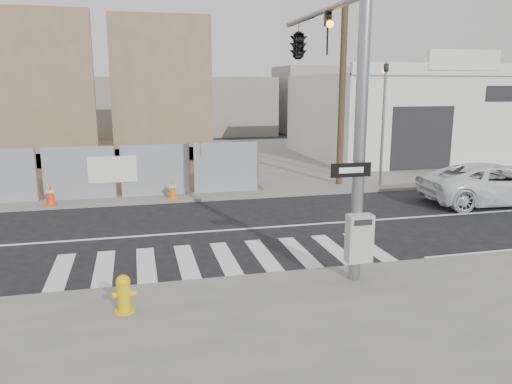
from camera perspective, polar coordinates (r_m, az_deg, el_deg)
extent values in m
plane|color=black|center=(15.28, -5.17, -4.50)|extent=(100.00, 100.00, 0.00)
cube|color=slate|center=(28.89, -9.36, 3.42)|extent=(50.00, 20.00, 0.12)
cylinder|color=gray|center=(10.76, 11.88, 7.93)|extent=(0.26, 0.26, 7.00)
cylinder|color=gray|center=(13.25, 7.27, 19.67)|extent=(0.14, 5.20, 0.14)
cube|color=#B2B2AF|center=(10.94, 11.71, -5.22)|extent=(0.55, 0.30, 1.05)
cube|color=black|center=(10.63, 10.80, 2.49)|extent=(0.90, 0.03, 0.30)
cube|color=silver|center=(10.61, 10.85, 2.47)|extent=(0.55, 0.01, 0.12)
imported|color=black|center=(12.63, 8.22, 17.51)|extent=(0.16, 0.20, 1.00)
imported|color=black|center=(14.69, 4.89, 16.82)|extent=(0.53, 2.48, 1.00)
cylinder|color=gray|center=(21.67, 14.31, 7.43)|extent=(0.12, 0.12, 5.20)
imported|color=black|center=(21.62, 14.66, 14.04)|extent=(0.16, 0.20, 1.00)
cube|color=#796348|center=(27.92, -24.21, 10.61)|extent=(6.00, 0.50, 8.00)
cube|color=#796348|center=(28.57, -23.44, 3.41)|extent=(6.00, 1.30, 0.80)
cube|color=#796348|center=(28.54, -10.66, 11.46)|extent=(5.50, 0.50, 8.00)
cube|color=#796348|center=(29.19, -10.43, 4.38)|extent=(5.50, 1.30, 0.80)
cube|color=silver|center=(31.92, 16.84, 8.33)|extent=(12.00, 10.00, 4.80)
cube|color=silver|center=(27.68, 22.51, 12.82)|extent=(12.00, 0.30, 0.60)
cube|color=silver|center=(27.66, 22.65, 13.75)|extent=(4.00, 0.30, 1.00)
cube|color=black|center=(26.67, 18.45, 5.84)|extent=(3.40, 0.06, 3.20)
cylinder|color=brown|center=(21.78, 9.92, 13.96)|extent=(0.28, 0.28, 10.00)
cylinder|color=#DBB90C|center=(10.11, -14.77, -12.98)|extent=(0.50, 0.50, 0.04)
cylinder|color=#DBB90C|center=(10.00, -14.86, -11.56)|extent=(0.33, 0.33, 0.59)
sphere|color=#DBB90C|center=(9.88, -14.96, -9.90)|extent=(0.27, 0.27, 0.27)
cylinder|color=#DBB90C|center=(9.98, -15.79, -11.29)|extent=(0.17, 0.15, 0.11)
cylinder|color=#DBB90C|center=(9.97, -13.96, -11.21)|extent=(0.17, 0.15, 0.11)
imported|color=white|center=(20.58, 25.64, 0.85)|extent=(5.66, 2.98, 1.52)
cube|color=#F0420C|center=(19.42, -22.34, -1.35)|extent=(0.41, 0.41, 0.03)
cone|color=#F0420C|center=(19.34, -22.43, -0.27)|extent=(0.37, 0.37, 0.79)
cylinder|color=silver|center=(19.32, -22.46, 0.06)|extent=(0.30, 0.30, 0.09)
cube|color=orange|center=(19.22, -9.48, -0.72)|extent=(0.43, 0.43, 0.03)
cone|color=orange|center=(19.15, -9.51, 0.32)|extent=(0.39, 0.39, 0.75)
cylinder|color=silver|center=(19.13, -9.53, 0.64)|extent=(0.29, 0.29, 0.09)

